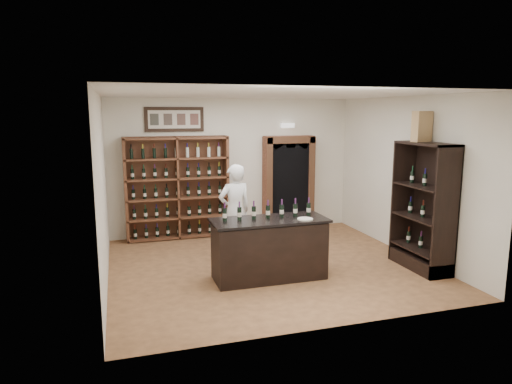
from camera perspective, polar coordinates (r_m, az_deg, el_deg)
floor at (r=8.27m, az=1.63°, el=-9.14°), size 5.50×5.50×0.00m
ceiling at (r=7.82m, az=1.74°, el=12.13°), size 5.50×5.50×0.00m
wall_back at (r=10.28m, az=-2.79°, el=3.23°), size 5.50×0.04×3.00m
wall_left at (r=7.50m, az=-18.64°, el=0.19°), size 0.04×5.00×3.00m
wall_right at (r=9.15m, az=18.23°, el=1.91°), size 0.04×5.00×3.00m
wine_shelf at (r=9.94m, az=-9.81°, el=0.53°), size 2.20×0.38×2.20m
framed_picture at (r=9.94m, az=-10.17°, el=8.93°), size 1.25×0.04×0.52m
arched_doorway at (r=10.54m, az=4.06°, el=1.40°), size 1.17×0.35×2.17m
emergency_light at (r=10.52m, az=3.97°, el=8.29°), size 0.30×0.10×0.10m
tasting_counter at (r=7.51m, az=1.67°, el=-7.16°), size 1.88×0.78×1.00m
counter_bottle_0 at (r=7.23m, az=-3.92°, el=-2.81°), size 0.07×0.07×0.30m
counter_bottle_1 at (r=7.29m, az=-2.09°, el=-2.69°), size 0.07×0.07×0.30m
counter_bottle_2 at (r=7.35m, az=-0.28°, el=-2.58°), size 0.07×0.07×0.30m
counter_bottle_3 at (r=7.43m, az=1.50°, el=-2.46°), size 0.07×0.07×0.30m
counter_bottle_4 at (r=7.50m, az=3.24°, el=-2.34°), size 0.07×0.07×0.30m
counter_bottle_5 at (r=7.59m, az=4.94°, el=-2.22°), size 0.07×0.07×0.30m
counter_bottle_6 at (r=7.68m, az=6.60°, el=-2.10°), size 0.07×0.07×0.30m
side_cabinet at (r=8.45m, az=20.21°, el=-4.01°), size 0.48×1.20×2.20m
shopkeeper at (r=8.52m, az=-2.68°, el=-2.41°), size 0.71×0.53×1.76m
plate at (r=7.37m, az=6.17°, el=-3.38°), size 0.25×0.25×0.02m
wine_crate at (r=8.39m, az=20.03°, el=7.71°), size 0.40×0.24×0.52m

